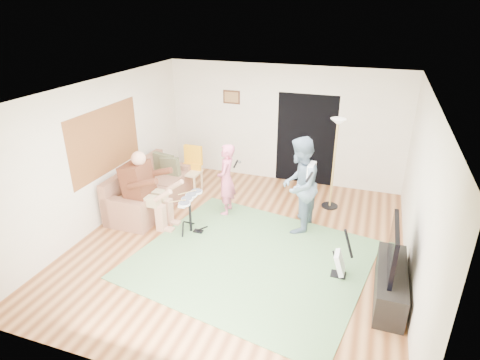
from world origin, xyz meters
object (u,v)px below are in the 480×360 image
sofa (147,193)px  dining_chair (191,176)px  guitarist (299,185)px  guitar_spare (340,263)px  singer (226,180)px  drum_kit (190,216)px  television (393,248)px  torchiere_lamp (335,148)px  tv_cabinet (390,284)px

sofa → dining_chair: (0.55, 0.95, 0.08)m
sofa → dining_chair: size_ratio=2.08×
guitarist → guitar_spare: (0.92, -1.20, -0.66)m
sofa → singer: 1.74m
drum_kit → dining_chair: bearing=114.9°
guitarist → television: (1.61, -1.50, -0.05)m
drum_kit → singer: (0.37, 0.91, 0.40)m
singer → guitarist: guitarist is taller
torchiere_lamp → tv_cabinet: 3.04m
guitar_spare → television: bearing=-23.1°
guitarist → torchiere_lamp: 1.27m
guitarist → drum_kit: bearing=-64.3°
guitar_spare → tv_cabinet: size_ratio=0.61×
singer → guitarist: (1.47, -0.17, 0.17)m
sofa → television: size_ratio=2.15×
torchiere_lamp → tv_cabinet: (1.18, -2.60, -1.05)m
tv_cabinet → dining_chair: bearing=151.0°
singer → tv_cabinet: bearing=54.4°
dining_chair → singer: bearing=-31.4°
singer → guitarist: 1.49m
guitarist → tv_cabinet: bearing=51.7°
drum_kit → dining_chair: (-0.74, 1.60, 0.04)m
television → dining_chair: bearing=150.7°
sofa → guitarist: bearing=1.7°
dining_chair → television: television is taller
sofa → tv_cabinet: sofa is taller
guitarist → dining_chair: guitarist is taller
guitar_spare → torchiere_lamp: 2.58m
singer → sofa: bearing=-88.8°
sofa → drum_kit: sofa is taller
torchiere_lamp → television: size_ratio=1.89×
drum_kit → television: (3.45, -0.75, 0.52)m
torchiere_lamp → singer: bearing=-154.3°
drum_kit → tv_cabinet: drum_kit is taller
singer → dining_chair: bearing=-129.5°
drum_kit → television: 3.57m
sofa → guitar_spare: size_ratio=2.53×
guitarist → tv_cabinet: 2.32m
drum_kit → tv_cabinet: size_ratio=0.53×
drum_kit → tv_cabinet: bearing=-12.1°
drum_kit → torchiere_lamp: torchiere_lamp is taller
sofa → guitarist: 3.20m
sofa → guitarist: size_ratio=1.19×
drum_kit → torchiere_lamp: 3.12m
guitar_spare → dining_chair: 4.07m
guitarist → singer: bearing=-92.7°
torchiere_lamp → guitarist: bearing=-113.3°
sofa → torchiere_lamp: size_ratio=1.13×
torchiere_lamp → tv_cabinet: torchiere_lamp is taller
drum_kit → guitar_spare: bearing=-9.4°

